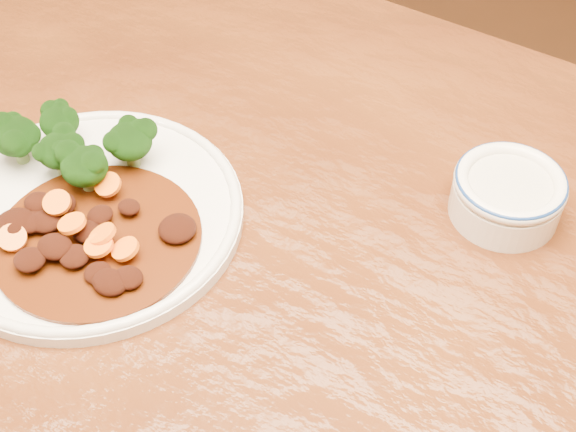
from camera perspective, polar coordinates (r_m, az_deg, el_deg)
The scene contains 5 objects.
dining_table at distance 0.80m, azimuth 1.45°, elevation -8.15°, with size 1.53×0.95×0.75m.
dinner_plate at distance 0.80m, azimuth -13.91°, elevation 0.18°, with size 0.30×0.30×0.02m.
broccoli_florets at distance 0.82m, azimuth -15.25°, elevation 4.92°, with size 0.15×0.10×0.05m.
mince_stew at distance 0.76m, azimuth -14.29°, elevation -1.36°, with size 0.19×0.19×0.03m.
dip_bowl at distance 0.80m, azimuth 15.35°, elevation 1.57°, with size 0.11×0.11×0.05m.
Camera 1 is at (0.22, -0.40, 1.33)m, focal length 50.00 mm.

